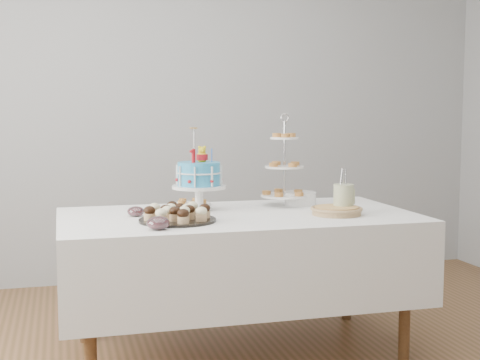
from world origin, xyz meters
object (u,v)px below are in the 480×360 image
object	(u,v)px
table	(238,255)
jam_bowl_b	(136,212)
pastry_plate	(191,203)
tiered_stand	(284,167)
birthday_cake	(199,188)
cupcake_tray	(177,213)
utensil_pitcher	(344,198)
plate_stack	(300,198)
pie	(337,210)
jam_bowl_a	(158,223)

from	to	relation	value
table	jam_bowl_b	size ratio (longest dim) A/B	20.96
pastry_plate	jam_bowl_b	xyz separation A→B (m)	(-0.37, -0.33, 0.01)
tiered_stand	pastry_plate	world-z (taller)	tiered_stand
birthday_cake	jam_bowl_b	xyz separation A→B (m)	(-0.37, -0.11, -0.10)
pastry_plate	jam_bowl_b	size ratio (longest dim) A/B	2.57
cupcake_tray	utensil_pitcher	size ratio (longest dim) A/B	1.61
pastry_plate	jam_bowl_b	world-z (taller)	jam_bowl_b
birthday_cake	plate_stack	xyz separation A→B (m)	(0.63, 0.07, -0.09)
pie	jam_bowl_a	xyz separation A→B (m)	(-1.00, -0.20, 0.01)
pie	cupcake_tray	bearing A→B (deg)	179.51
birthday_cake	jam_bowl_b	distance (m)	0.40
cupcake_tray	pie	size ratio (longest dim) A/B	1.40
pie	pastry_plate	world-z (taller)	pie
cupcake_tray	tiered_stand	xyz separation A→B (m)	(0.71, 0.40, 0.18)
jam_bowl_a	jam_bowl_b	size ratio (longest dim) A/B	1.21
birthday_cake	plate_stack	world-z (taller)	birthday_cake
pie	utensil_pitcher	bearing A→B (deg)	33.15
cupcake_tray	jam_bowl_b	size ratio (longest dim) A/B	4.32
jam_bowl_b	table	bearing A→B (deg)	-7.26
pastry_plate	utensil_pitcher	world-z (taller)	utensil_pitcher
jam_bowl_a	utensil_pitcher	size ratio (longest dim) A/B	0.45
tiered_stand	jam_bowl_a	xyz separation A→B (m)	(-0.84, -0.61, -0.20)
plate_stack	utensil_pitcher	bearing A→B (deg)	-73.00
cupcake_tray	pastry_plate	distance (m)	0.58
jam_bowl_a	table	bearing A→B (deg)	36.39
table	birthday_cake	size ratio (longest dim) A/B	4.10
table	pie	distance (m)	0.59
table	pastry_plate	world-z (taller)	pastry_plate
jam_bowl_a	tiered_stand	bearing A→B (deg)	35.83
cupcake_tray	jam_bowl_a	distance (m)	0.25
birthday_cake	jam_bowl_a	bearing A→B (deg)	-142.64
table	utensil_pitcher	distance (m)	0.66
pie	jam_bowl_b	bearing A→B (deg)	167.72
cupcake_tray	tiered_stand	bearing A→B (deg)	29.20
cupcake_tray	pie	xyz separation A→B (m)	(0.87, -0.01, -0.02)
table	tiered_stand	bearing A→B (deg)	35.04
tiered_stand	jam_bowl_a	bearing A→B (deg)	-144.17
plate_stack	utensil_pitcher	world-z (taller)	utensil_pitcher
cupcake_tray	jam_bowl_a	size ratio (longest dim) A/B	3.56
cupcake_tray	tiered_stand	world-z (taller)	tiered_stand
tiered_stand	jam_bowl_b	world-z (taller)	tiered_stand
cupcake_tray	jam_bowl_b	bearing A→B (deg)	129.97
cupcake_tray	pie	bearing A→B (deg)	-0.49
birthday_cake	tiered_stand	world-z (taller)	tiered_stand
pastry_plate	jam_bowl_a	bearing A→B (deg)	-112.03
pie	pastry_plate	distance (m)	0.89
jam_bowl_a	jam_bowl_b	world-z (taller)	jam_bowl_a
cupcake_tray	utensil_pitcher	bearing A→B (deg)	1.83
utensil_pitcher	jam_bowl_a	bearing A→B (deg)	-144.33
birthday_cake	utensil_pitcher	world-z (taller)	birthday_cake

